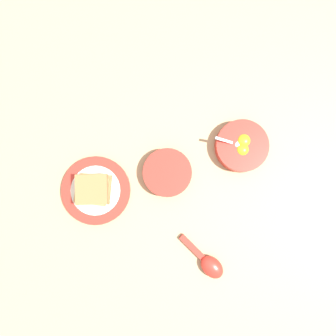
% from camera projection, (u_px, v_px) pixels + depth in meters
% --- Properties ---
extents(ground_plane, '(3.00, 3.00, 0.00)m').
position_uv_depth(ground_plane, '(183.00, 167.00, 0.91)').
color(ground_plane, tan).
extents(egg_bowl, '(0.14, 0.15, 0.07)m').
position_uv_depth(egg_bowl, '(241.00, 146.00, 0.90)').
color(egg_bowl, red).
rests_on(egg_bowl, ground_plane).
extents(toast_plate, '(0.19, 0.19, 0.02)m').
position_uv_depth(toast_plate, '(96.00, 190.00, 0.90)').
color(toast_plate, red).
rests_on(toast_plate, ground_plane).
extents(toast_sandwich, '(0.11, 0.11, 0.04)m').
position_uv_depth(toast_sandwich, '(92.00, 189.00, 0.87)').
color(toast_sandwich, '#9E7042').
rests_on(toast_sandwich, toast_plate).
extents(soup_spoon, '(0.06, 0.15, 0.03)m').
position_uv_depth(soup_spoon, '(208.00, 264.00, 0.88)').
color(soup_spoon, red).
rests_on(soup_spoon, ground_plane).
extents(congee_bowl, '(0.13, 0.13, 0.04)m').
position_uv_depth(congee_bowl, '(167.00, 172.00, 0.89)').
color(congee_bowl, red).
rests_on(congee_bowl, ground_plane).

